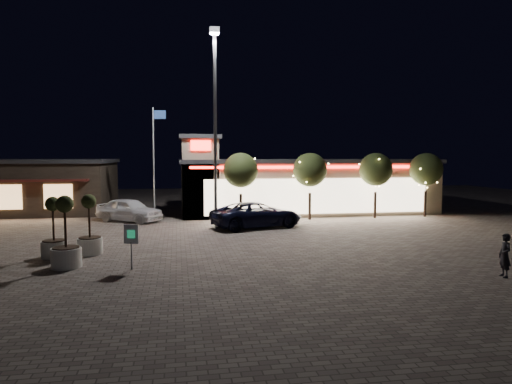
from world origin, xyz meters
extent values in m
plane|color=#6E6259|center=(0.00, 0.00, 0.00)|extent=(90.00, 90.00, 0.00)
cube|color=tan|center=(10.00, 16.00, 2.00)|extent=(20.00, 8.00, 4.00)
cube|color=#262628|center=(10.00, 16.00, 4.15)|extent=(20.40, 8.40, 0.30)
cube|color=#FFE6BF|center=(10.00, 11.95, 1.60)|extent=(17.00, 0.12, 2.60)
cube|color=#FF1E14|center=(10.00, 11.92, 3.75)|extent=(19.00, 0.10, 0.18)
cube|color=tan|center=(1.30, 13.30, 2.90)|extent=(2.60, 2.60, 5.80)
cube|color=#262628|center=(1.30, 13.30, 5.95)|extent=(3.00, 3.00, 0.30)
cube|color=#FF1E14|center=(1.30, 11.95, 5.30)|extent=(1.40, 0.10, 0.70)
cube|color=#382D23|center=(-14.00, 20.00, 2.00)|extent=(16.00, 10.00, 4.00)
cube|color=#262628|center=(-14.00, 20.00, 4.15)|extent=(16.40, 10.40, 0.30)
cube|color=#EFB16B|center=(-12.50, 14.95, 1.60)|extent=(2.00, 0.12, 1.80)
cube|color=#EFB16B|center=(-9.00, 14.95, 1.60)|extent=(2.00, 0.12, 1.80)
cylinder|color=gray|center=(2.00, 8.00, 6.00)|extent=(0.20, 0.20, 12.00)
cube|color=gray|center=(2.00, 8.00, 12.20)|extent=(0.60, 0.40, 0.35)
cube|color=white|center=(2.00, 8.00, 12.00)|extent=(0.45, 0.30, 0.08)
cylinder|color=white|center=(-2.00, 13.00, 4.00)|extent=(0.10, 0.10, 8.00)
cube|color=navy|center=(-1.55, 13.00, 7.50)|extent=(0.90, 0.04, 0.60)
cylinder|color=#332319|center=(4.00, 11.00, 0.96)|extent=(0.20, 0.20, 1.92)
sphere|color=#2D3819|center=(4.00, 11.00, 3.58)|extent=(2.42, 2.42, 2.42)
cylinder|color=#332319|center=(9.00, 11.00, 0.96)|extent=(0.20, 0.20, 1.92)
sphere|color=#2D3819|center=(9.00, 11.00, 3.58)|extent=(2.42, 2.42, 2.42)
cylinder|color=#332319|center=(14.00, 11.00, 0.96)|extent=(0.20, 0.20, 1.92)
sphere|color=#2D3819|center=(14.00, 11.00, 3.58)|extent=(2.42, 2.42, 2.42)
cylinder|color=#332319|center=(18.00, 11.00, 0.96)|extent=(0.20, 0.20, 1.92)
sphere|color=#2D3819|center=(18.00, 11.00, 3.58)|extent=(2.42, 2.42, 2.42)
imported|color=black|center=(4.63, 8.07, 0.82)|extent=(6.42, 4.30, 1.64)
imported|color=white|center=(-3.69, 12.18, 0.82)|extent=(5.07, 4.32, 1.64)
imported|color=black|center=(11.71, -5.43, 0.82)|extent=(0.48, 0.66, 1.65)
cylinder|color=beige|center=(-5.84, 1.00, 0.37)|extent=(1.11, 1.11, 0.74)
cylinder|color=black|center=(-5.84, 1.00, 0.76)|extent=(0.97, 0.97, 0.06)
cylinder|color=#332319|center=(-5.84, 1.00, 1.63)|extent=(0.09, 0.09, 1.67)
sphere|color=#2D3819|center=(-5.84, 1.00, 2.42)|extent=(0.65, 0.65, 0.65)
cylinder|color=beige|center=(-4.86, -1.05, 0.40)|extent=(1.20, 1.20, 0.80)
cylinder|color=black|center=(-4.86, -1.05, 0.82)|extent=(1.04, 1.04, 0.06)
cylinder|color=#332319|center=(-4.86, -1.05, 1.75)|extent=(0.10, 0.10, 1.80)
sphere|color=#2D3819|center=(-4.86, -1.05, 2.60)|extent=(0.70, 0.70, 0.70)
cylinder|color=beige|center=(-4.38, 1.43, 0.38)|extent=(1.14, 1.14, 0.76)
cylinder|color=black|center=(-4.38, 1.43, 0.78)|extent=(0.99, 0.99, 0.06)
cylinder|color=#332319|center=(-4.38, 1.43, 1.66)|extent=(0.09, 0.09, 1.71)
sphere|color=#2D3819|center=(-4.38, 1.43, 2.47)|extent=(0.66, 0.66, 0.66)
cylinder|color=gray|center=(-2.20, -1.81, 0.55)|extent=(0.07, 0.07, 1.11)
cube|color=white|center=(-2.20, -1.81, 1.43)|extent=(0.59, 0.24, 0.78)
cube|color=#1A9E60|center=(-2.20, -1.85, 1.43)|extent=(0.31, 0.12, 0.32)
camera|label=1|loc=(-0.36, -20.42, 4.52)|focal=32.00mm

